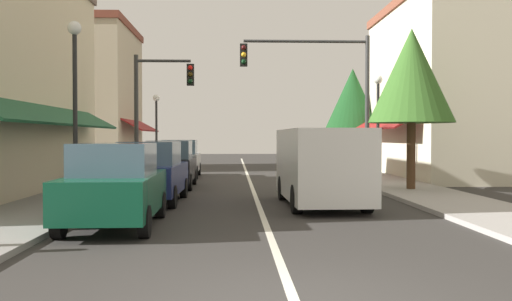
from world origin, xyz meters
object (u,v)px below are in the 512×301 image
object	(u,v)px
parked_car_third_left	(170,164)
parked_car_far_left	(180,159)
parked_car_second_left	(151,172)
street_lamp_left_far	(156,119)
tree_right_near	(412,76)
street_lamp_right_mid	(378,110)
street_lamp_left_near	(75,83)
traffic_signal_mast_arm	(324,82)
van_in_lane	(321,164)
parked_car_nearest_left	(115,186)
traffic_signal_left_corner	(156,99)
tree_right_far	(353,102)

from	to	relation	value
parked_car_third_left	parked_car_far_left	size ratio (longest dim) A/B	1.00
parked_car_second_left	parked_car_far_left	xyz separation A→B (m)	(-0.13, 10.46, 0.00)
street_lamp_left_far	tree_right_near	xyz separation A→B (m)	(10.30, -11.81, 1.10)
parked_car_far_left	street_lamp_right_mid	distance (m)	9.60
parked_car_second_left	parked_car_third_left	bearing A→B (deg)	91.17
parked_car_third_left	street_lamp_left_near	distance (m)	6.87
parked_car_second_left	traffic_signal_mast_arm	size ratio (longest dim) A/B	0.68
van_in_lane	street_lamp_left_far	distance (m)	16.95
street_lamp_left_near	tree_right_near	world-z (taller)	tree_right_near
parked_car_nearest_left	parked_car_second_left	distance (m)	4.45
parked_car_far_left	street_lamp_left_near	bearing A→B (deg)	-98.85
street_lamp_right_mid	tree_right_near	size ratio (longest dim) A/B	0.78
parked_car_third_left	traffic_signal_left_corner	bearing A→B (deg)	108.29
van_in_lane	street_lamp_left_far	xyz separation A→B (m)	(-6.60, 15.51, 1.74)
traffic_signal_mast_arm	tree_right_near	bearing A→B (deg)	-57.96
tree_right_far	parked_car_second_left	bearing A→B (deg)	-121.18
traffic_signal_mast_arm	street_lamp_left_near	bearing A→B (deg)	-135.16
parked_car_far_left	tree_right_far	size ratio (longest dim) A/B	0.72
van_in_lane	traffic_signal_left_corner	bearing A→B (deg)	122.45
van_in_lane	traffic_signal_left_corner	world-z (taller)	traffic_signal_left_corner
parked_car_third_left	parked_car_far_left	xyz separation A→B (m)	(-0.14, 5.54, 0.00)
parked_car_third_left	van_in_lane	size ratio (longest dim) A/B	0.79
parked_car_nearest_left	street_lamp_right_mid	size ratio (longest dim) A/B	0.94
street_lamp_left_far	tree_right_near	distance (m)	15.71
parked_car_second_left	parked_car_third_left	size ratio (longest dim) A/B	1.01
traffic_signal_mast_arm	traffic_signal_left_corner	bearing A→B (deg)	171.98
parked_car_far_left	tree_right_near	bearing A→B (deg)	-42.24
parked_car_second_left	street_lamp_left_far	size ratio (longest dim) A/B	0.98
street_lamp_right_mid	tree_right_far	world-z (taller)	tree_right_far
tree_right_far	van_in_lane	bearing A→B (deg)	-104.99
parked_car_far_left	parked_car_second_left	bearing A→B (deg)	-89.98
parked_car_second_left	traffic_signal_left_corner	size ratio (longest dim) A/B	0.77
traffic_signal_left_corner	tree_right_far	size ratio (longest dim) A/B	0.94
tree_right_near	traffic_signal_mast_arm	bearing A→B (deg)	122.04
parked_car_second_left	traffic_signal_left_corner	xyz separation A→B (m)	(-0.90, 7.62, 2.63)
street_lamp_right_mid	street_lamp_left_far	xyz separation A→B (m)	(-10.01, 8.44, -0.11)
parked_car_nearest_left	traffic_signal_left_corner	size ratio (longest dim) A/B	0.77
parked_car_second_left	van_in_lane	distance (m)	4.88
street_lamp_left_near	tree_right_far	distance (m)	19.44
van_in_lane	street_lamp_left_near	world-z (taller)	street_lamp_left_near
parked_car_far_left	street_lamp_right_mid	world-z (taller)	street_lamp_right_mid
parked_car_third_left	tree_right_near	size ratio (longest dim) A/B	0.73
street_lamp_right_mid	tree_right_far	distance (m)	8.80
traffic_signal_mast_arm	traffic_signal_left_corner	distance (m)	7.10
traffic_signal_mast_arm	street_lamp_right_mid	distance (m)	2.43
parked_car_third_left	parked_car_far_left	distance (m)	5.54
traffic_signal_mast_arm	tree_right_near	xyz separation A→B (m)	(2.39, -3.82, -0.15)
parked_car_far_left	parked_car_third_left	bearing A→B (deg)	-89.21
traffic_signal_mast_arm	street_lamp_right_mid	size ratio (longest dim) A/B	1.38
street_lamp_right_mid	van_in_lane	bearing A→B (deg)	-115.74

